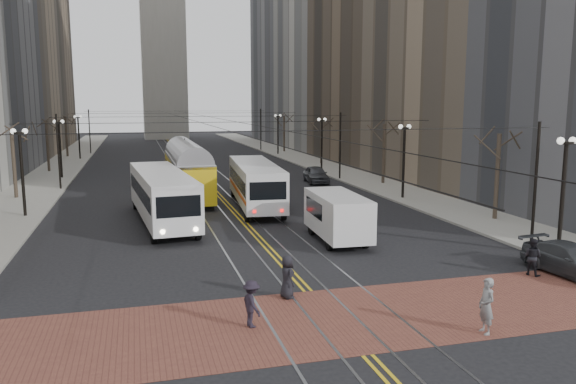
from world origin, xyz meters
TOP-DOWN VIEW (x-y plane):
  - ground at (0.00, 0.00)m, footprint 260.00×260.00m
  - sidewalk_left at (-15.00, 45.00)m, footprint 5.00×140.00m
  - sidewalk_right at (15.00, 45.00)m, footprint 5.00×140.00m
  - crosswalk_band at (0.00, -4.00)m, footprint 25.00×6.00m
  - streetcar_rails at (0.00, 45.00)m, footprint 4.80×130.00m
  - centre_lines at (0.00, 45.00)m, footprint 0.42×130.00m
  - building_left_far at (-25.50, 86.00)m, footprint 16.00×20.00m
  - building_right_mid at (25.50, 46.00)m, footprint 16.00×20.00m
  - building_right_far at (25.50, 86.00)m, footprint 16.00×20.00m
  - lamp_posts at (-0.00, 28.75)m, footprint 27.60×57.20m
  - street_trees at (0.00, 35.25)m, footprint 31.68×53.28m
  - trolley_wires at (0.00, 34.83)m, footprint 25.96×120.00m
  - transit_bus at (-5.00, 14.00)m, footprint 3.83×13.17m
  - streetcar at (-2.50, 24.00)m, footprint 2.74×14.64m
  - rear_bus at (1.80, 17.73)m, footprint 3.66×12.52m
  - cargo_van at (4.00, 6.54)m, footprint 2.53×5.98m
  - sedan_grey at (9.99, 28.64)m, footprint 2.34×4.84m
  - sedan_silver at (4.33, 30.59)m, footprint 2.22×4.83m
  - sedan_parked at (11.80, -2.00)m, footprint 2.47×4.97m
  - pedestrian_a at (-1.01, -1.50)m, footprint 0.65×0.90m
  - pedestrian_b at (4.39, -6.50)m, footprint 0.48×0.70m
  - pedestrian_c at (10.14, -1.50)m, footprint 0.93×1.00m
  - pedestrian_d at (-2.92, -3.94)m, footprint 0.83×1.16m

SIDE VIEW (x-z plane):
  - ground at x=0.00m, z-range 0.00..0.00m
  - streetcar_rails at x=0.00m, z-range 0.00..0.01m
  - crosswalk_band at x=0.00m, z-range 0.00..0.01m
  - centre_lines at x=0.00m, z-range 0.01..0.01m
  - sidewalk_left at x=-15.00m, z-range 0.00..0.15m
  - sidewalk_right at x=15.00m, z-range 0.00..0.15m
  - sedan_parked at x=11.80m, z-range 0.00..1.39m
  - sedan_silver at x=4.33m, z-range 0.00..1.53m
  - sedan_grey at x=9.99m, z-range 0.00..1.59m
  - pedestrian_d at x=-2.92m, z-range 0.01..1.63m
  - pedestrian_c at x=10.14m, z-range 0.01..1.66m
  - pedestrian_a at x=-1.01m, z-range 0.01..1.70m
  - pedestrian_b at x=4.39m, z-range 0.01..1.89m
  - cargo_van at x=4.00m, z-range 0.00..2.60m
  - rear_bus at x=1.80m, z-range 0.00..3.22m
  - transit_bus at x=-5.00m, z-range 0.00..3.25m
  - streetcar at x=-2.50m, z-range 0.00..3.45m
  - street_trees at x=0.00m, z-range 0.00..5.60m
  - lamp_posts at x=0.00m, z-range 0.00..5.60m
  - trolley_wires at x=0.00m, z-range 0.47..7.07m
  - building_right_mid at x=25.50m, z-range 0.00..34.00m
  - building_left_far at x=-25.50m, z-range 0.00..40.00m
  - building_right_far at x=25.50m, z-range 0.00..40.00m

